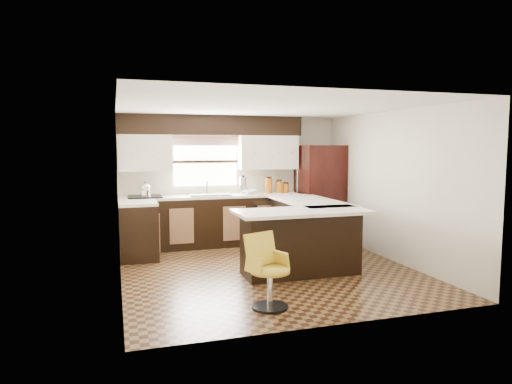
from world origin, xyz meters
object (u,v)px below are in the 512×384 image
object	(u,v)px
peninsula_long	(307,230)
bar_chair	(270,272)
peninsula_return	(301,243)
refrigerator	(320,193)

from	to	relation	value
peninsula_long	bar_chair	distance (m)	2.57
peninsula_return	bar_chair	size ratio (longest dim) A/B	1.94
peninsula_long	refrigerator	bearing A→B (deg)	56.52
peninsula_return	bar_chair	distance (m)	1.47
refrigerator	bar_chair	size ratio (longest dim) A/B	2.19
peninsula_long	peninsula_return	size ratio (longest dim) A/B	1.18
peninsula_return	bar_chair	world-z (taller)	peninsula_return
bar_chair	peninsula_long	bearing A→B (deg)	35.25
peninsula_long	peninsula_return	distance (m)	1.11
peninsula_return	refrigerator	xyz separation A→B (m)	(1.31, 2.16, 0.48)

